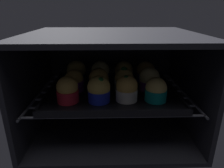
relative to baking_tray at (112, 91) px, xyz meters
The scene contains 15 objects.
oven_cavity 6.64cm from the baking_tray, 90.00° to the left, with size 59.00×47.00×37.00cm.
oven_rack 2.24cm from the baking_tray, 90.00° to the left, with size 54.80×42.00×0.80cm.
baking_tray is the anchor object (origin of this frame).
muffin_row0_col0 17.75cm from the baking_tray, 146.36° to the right, with size 7.05×7.05×8.41cm.
muffin_row0_col1 11.47cm from the baking_tray, 114.59° to the right, with size 7.32×7.32×8.54cm.
muffin_row0_col2 11.00cm from the baking_tray, 63.36° to the right, with size 7.05×7.05×8.57cm.
muffin_row0_col3 17.23cm from the baking_tray, 34.17° to the right, with size 7.05×7.05×7.76cm.
muffin_row1_col0 14.24cm from the baking_tray, behind, with size 7.05×7.05×7.77cm.
muffin_row1_col1 6.45cm from the baking_tray, behind, with size 7.21×7.21×8.32cm.
muffin_row1_col2 6.12cm from the baking_tray, ahead, with size 7.05×7.05×8.73cm.
muffin_row1_col3 14.29cm from the baking_tray, ahead, with size 7.48×7.48×8.39cm.
muffin_row2_col0 17.71cm from the baking_tray, 146.04° to the left, with size 7.74×7.74×8.79cm.
muffin_row2_col1 11.10cm from the baking_tray, 116.03° to the left, with size 7.32×7.32×8.55cm.
muffin_row2_col2 11.30cm from the baking_tray, 61.10° to the left, with size 7.46×7.46×8.46cm.
muffin_row2_col3 17.52cm from the baking_tray, 34.69° to the left, with size 7.41×7.41×8.18cm.
Camera 1 is at (-1.75, -48.39, 42.92)cm, focal length 32.11 mm.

